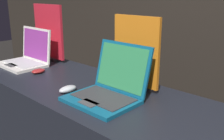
{
  "coord_description": "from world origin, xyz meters",
  "views": [
    {
      "loc": [
        0.92,
        -0.65,
        1.47
      ],
      "look_at": [
        0.0,
        0.33,
        1.06
      ],
      "focal_mm": 42.0,
      "sensor_mm": 36.0,
      "label": 1
    }
  ],
  "objects": [
    {
      "name": "mouse_front",
      "position": [
        -0.67,
        0.28,
        0.93
      ],
      "size": [
        0.07,
        0.1,
        0.03
      ],
      "color": "maroon",
      "rests_on": "display_counter"
    },
    {
      "name": "promo_stand_front",
      "position": [
        -0.93,
        0.56,
        1.13
      ],
      "size": [
        0.37,
        0.07,
        0.46
      ],
      "color": "black",
      "rests_on": "display_counter"
    },
    {
      "name": "laptop_middle",
      "position": [
        0.02,
        0.29,
        0.98
      ],
      "size": [
        0.36,
        0.35,
        0.29
      ],
      "color": "#0F5170",
      "rests_on": "display_counter"
    },
    {
      "name": "laptop_front",
      "position": [
        -0.93,
        0.35,
        0.98
      ],
      "size": [
        0.38,
        0.3,
        0.28
      ],
      "color": "silver",
      "rests_on": "display_counter"
    },
    {
      "name": "promo_stand_middle",
      "position": [
        0.02,
        0.51,
        1.12
      ],
      "size": [
        0.31,
        0.07,
        0.43
      ],
      "color": "black",
      "rests_on": "display_counter"
    },
    {
      "name": "mouse_middle",
      "position": [
        -0.22,
        0.2,
        0.93
      ],
      "size": [
        0.06,
        0.11,
        0.04
      ],
      "color": "#B2B2B7",
      "rests_on": "display_counter"
    }
  ]
}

